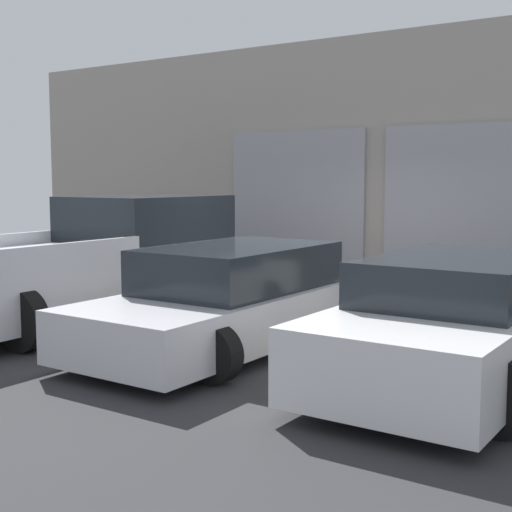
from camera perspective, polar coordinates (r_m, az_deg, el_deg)
The scene contains 8 objects.
ground_plane at distance 10.35m, azimuth 3.44°, elevation -5.51°, with size 28.00×28.00×0.00m, color #2D2D30.
shophouse_building at distance 13.08m, azimuth 10.94°, elevation 6.97°, with size 17.70×0.68×4.64m.
pickup_truck at distance 11.01m, azimuth -12.77°, elevation -0.50°, with size 2.52×5.39×1.82m.
sedan_white at distance 7.66m, azimuth 15.77°, elevation -5.17°, with size 2.26×4.30×1.31m.
sedan_side at distance 8.96m, azimuth -1.68°, elevation -3.50°, with size 2.19×4.63×1.26m.
parking_stripe_far_left at distance 11.99m, azimuth -18.49°, elevation -4.18°, with size 0.12×2.20×0.01m, color gold.
parking_stripe_left at distance 9.93m, azimuth -8.46°, elevation -6.06°, with size 0.12×2.20×0.01m, color gold.
parking_stripe_centre at distance 8.32m, azimuth 6.21°, elevation -8.44°, with size 0.12×2.20×0.01m, color gold.
Camera 1 is at (5.18, -8.71, 2.11)m, focal length 50.00 mm.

